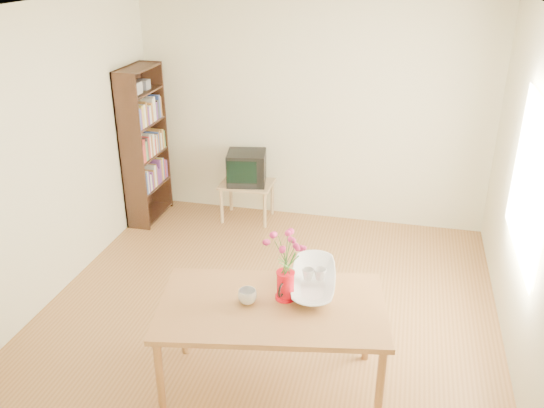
% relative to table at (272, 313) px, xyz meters
% --- Properties ---
extents(room, '(4.50, 4.50, 4.50)m').
position_rel_table_xyz_m(room, '(-0.23, 0.80, 0.62)').
color(room, brown).
rests_on(room, ground).
extents(table, '(1.69, 1.16, 0.75)m').
position_rel_table_xyz_m(table, '(0.00, 0.00, 0.00)').
color(table, '#976134').
rests_on(table, ground).
extents(tv_stand, '(0.60, 0.45, 0.46)m').
position_rel_table_xyz_m(tv_stand, '(-0.96, 2.76, -0.29)').
color(tv_stand, tan).
rests_on(tv_stand, ground).
extents(bookshelf, '(0.28, 0.70, 1.80)m').
position_rel_table_xyz_m(bookshelf, '(-2.11, 2.54, 0.16)').
color(bookshelf, black).
rests_on(bookshelf, ground).
extents(pitcher, '(0.14, 0.22, 0.22)m').
position_rel_table_xyz_m(pitcher, '(0.07, 0.10, 0.17)').
color(pitcher, red).
rests_on(pitcher, table).
extents(flowers, '(0.24, 0.24, 0.35)m').
position_rel_table_xyz_m(flowers, '(0.07, 0.10, 0.45)').
color(flowers, '#BB2C6C').
rests_on(flowers, pitcher).
extents(mug, '(0.18, 0.18, 0.10)m').
position_rel_table_xyz_m(mug, '(-0.17, -0.02, 0.12)').
color(mug, white).
rests_on(mug, table).
extents(bowl, '(0.54, 0.54, 0.46)m').
position_rel_table_xyz_m(bowl, '(0.23, 0.32, 0.30)').
color(bowl, white).
rests_on(bowl, table).
extents(teacup_a, '(0.09, 0.09, 0.07)m').
position_rel_table_xyz_m(teacup_a, '(0.19, 0.32, 0.26)').
color(teacup_a, white).
rests_on(teacup_a, bowl).
extents(teacup_b, '(0.09, 0.09, 0.07)m').
position_rel_table_xyz_m(teacup_b, '(0.28, 0.34, 0.26)').
color(teacup_b, white).
rests_on(teacup_b, bowl).
extents(television, '(0.49, 0.47, 0.38)m').
position_rel_table_xyz_m(television, '(-0.96, 2.77, -0.03)').
color(television, black).
rests_on(television, tv_stand).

